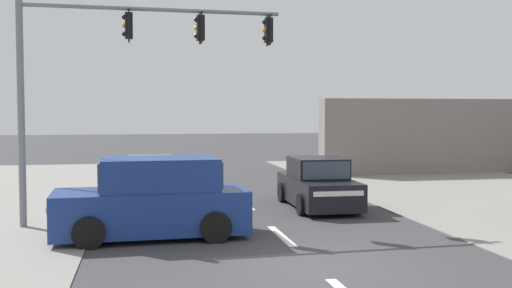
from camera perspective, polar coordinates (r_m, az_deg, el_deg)
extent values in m
plane|color=#3A3A3D|center=(11.74, 5.87, -11.64)|extent=(140.00, 140.00, 0.00)
cube|color=silver|center=(14.56, 2.43, -8.72)|extent=(0.20, 2.40, 0.01)
cube|color=silver|center=(19.38, -0.99, -5.75)|extent=(0.20, 2.40, 0.01)
cylinder|color=slate|center=(16.42, -21.47, 2.94)|extent=(0.18, 0.18, 6.00)
cylinder|color=slate|center=(16.51, -9.62, 12.52)|extent=(6.80, 0.39, 0.11)
cube|color=black|center=(16.42, -12.02, 10.96)|extent=(0.21, 0.27, 0.68)
cube|color=black|center=(16.42, -12.02, 10.96)|extent=(0.06, 0.44, 0.84)
sphere|color=black|center=(16.45, -12.46, 11.72)|extent=(0.13, 0.13, 0.13)
sphere|color=orange|center=(16.41, -12.45, 10.96)|extent=(0.13, 0.13, 0.13)
sphere|color=black|center=(16.39, -12.44, 10.20)|extent=(0.13, 0.13, 0.13)
cube|color=black|center=(16.57, -5.30, 10.94)|extent=(0.21, 0.27, 0.68)
cube|color=black|center=(16.57, -5.30, 10.94)|extent=(0.06, 0.44, 0.84)
sphere|color=black|center=(16.59, -5.72, 11.70)|extent=(0.13, 0.13, 0.13)
sphere|color=orange|center=(16.55, -5.72, 10.95)|extent=(0.13, 0.13, 0.13)
sphere|color=black|center=(16.53, -5.72, 10.19)|extent=(0.13, 0.13, 0.13)
cube|color=black|center=(16.94, 1.21, 10.78)|extent=(0.21, 0.27, 0.68)
cube|color=black|center=(16.94, 1.21, 10.78)|extent=(0.06, 0.44, 0.84)
sphere|color=black|center=(16.94, 0.81, 11.54)|extent=(0.13, 0.13, 0.13)
sphere|color=orange|center=(16.91, 0.80, 10.80)|extent=(0.13, 0.13, 0.13)
sphere|color=black|center=(16.88, 0.80, 10.06)|extent=(0.13, 0.13, 0.13)
cube|color=gray|center=(30.45, 17.12, 0.73)|extent=(12.00, 1.00, 3.60)
cube|color=black|center=(18.77, 5.90, -4.40)|extent=(1.78, 4.23, 0.80)
cube|color=black|center=(18.74, 5.87, -2.23)|extent=(1.60, 1.93, 0.62)
cube|color=#384756|center=(17.81, 6.72, -2.51)|extent=(1.44, 0.09, 0.53)
cube|color=#384756|center=(19.67, 5.11, -1.97)|extent=(1.40, 0.09, 0.50)
cube|color=white|center=(16.73, 7.88, -4.71)|extent=(1.45, 0.07, 0.14)
cylinder|color=black|center=(17.82, 9.68, -5.54)|extent=(0.20, 0.64, 0.64)
cylinder|color=black|center=(17.34, 4.35, -5.75)|extent=(0.20, 0.64, 0.64)
cylinder|color=black|center=(20.27, 7.22, -4.48)|extent=(0.20, 0.64, 0.64)
cylinder|color=black|center=(19.84, 2.51, -4.62)|extent=(0.20, 0.64, 0.64)
cube|color=navy|center=(14.45, -9.95, -6.30)|extent=(4.57, 2.03, 1.00)
cube|color=navy|center=(14.35, -9.18, -2.82)|extent=(2.77, 1.83, 0.76)
cube|color=#384756|center=(14.32, -14.66, -2.89)|extent=(0.13, 1.58, 0.65)
cube|color=#384756|center=(14.51, -3.77, -2.72)|extent=(0.12, 1.55, 0.61)
cube|color=white|center=(14.47, -19.01, -5.51)|extent=(0.11, 1.56, 0.14)
cylinder|color=black|center=(13.59, -15.65, -8.15)|extent=(0.73, 0.25, 0.72)
cylinder|color=black|center=(15.40, -15.36, -6.83)|extent=(0.73, 0.25, 0.72)
cylinder|color=black|center=(13.75, -3.84, -7.91)|extent=(0.73, 0.25, 0.72)
cylinder|color=black|center=(15.54, -4.96, -6.63)|extent=(0.73, 0.25, 0.72)
cube|color=slate|center=(20.16, -10.09, -4.00)|extent=(1.81, 3.69, 0.76)
cube|color=slate|center=(19.79, -10.15, -2.10)|extent=(1.59, 1.99, 0.64)
cube|color=#384756|center=(20.76, -10.03, -1.86)|extent=(1.36, 0.14, 0.54)
cube|color=#384756|center=(18.83, -10.29, -2.36)|extent=(1.33, 0.14, 0.51)
cube|color=white|center=(21.95, -9.88, -2.98)|extent=(1.36, 0.12, 0.14)
cylinder|color=black|center=(21.35, -12.10, -4.20)|extent=(0.22, 0.61, 0.60)
cylinder|color=black|center=(21.28, -7.79, -4.18)|extent=(0.22, 0.61, 0.60)
cylinder|color=black|center=(19.14, -12.64, -5.04)|extent=(0.22, 0.61, 0.60)
cylinder|color=black|center=(19.06, -7.83, -5.03)|extent=(0.22, 0.61, 0.60)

